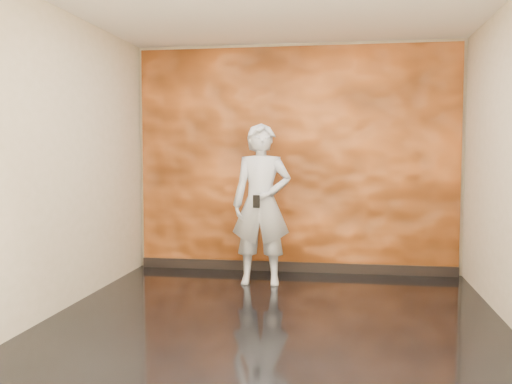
% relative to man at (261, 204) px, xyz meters
% --- Properties ---
extents(room, '(4.02, 4.02, 2.81)m').
position_rel_man_xyz_m(room, '(0.31, -1.23, 0.50)').
color(room, black).
rests_on(room, ground).
extents(feature_wall, '(3.90, 0.06, 2.75)m').
position_rel_man_xyz_m(feature_wall, '(0.31, 0.73, 0.48)').
color(feature_wall, orange).
rests_on(feature_wall, ground).
extents(baseboard, '(3.90, 0.04, 0.12)m').
position_rel_man_xyz_m(baseboard, '(0.31, 0.69, -0.84)').
color(baseboard, black).
rests_on(baseboard, ground).
extents(man, '(0.67, 0.46, 1.79)m').
position_rel_man_xyz_m(man, '(0.00, 0.00, 0.00)').
color(man, '#A4A9B3').
rests_on(man, ground).
extents(phone, '(0.08, 0.03, 0.14)m').
position_rel_man_xyz_m(phone, '(-0.02, -0.26, 0.05)').
color(phone, black).
rests_on(phone, man).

